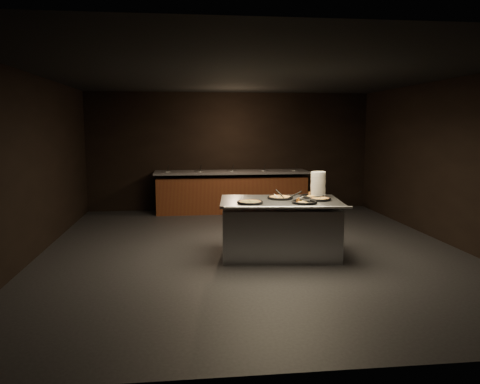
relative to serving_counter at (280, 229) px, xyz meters
The scene contains 11 objects.
room 1.15m from the serving_counter, 135.02° to the left, with size 7.02×8.02×2.92m.
salad_bar 3.96m from the serving_counter, 95.60° to the left, with size 3.70×0.83×1.18m.
serving_counter is the anchor object (origin of this frame).
plate_stack 1.02m from the serving_counter, 23.15° to the left, with size 0.25×0.25×0.41m, color white.
pan_veggie_whole 0.77m from the serving_counter, 152.34° to the right, with size 0.40×0.40×0.04m.
pan_cheese_whole 0.52m from the serving_counter, 78.00° to the left, with size 0.42×0.42×0.04m.
pan_cheese_slices_a 0.79m from the serving_counter, 19.46° to the left, with size 0.40×0.40×0.04m.
pan_cheese_slices_b 0.68m from the serving_counter, 49.17° to the right, with size 0.39×0.39×0.04m.
pan_veggie_slices 0.81m from the serving_counter, ahead, with size 0.35×0.35×0.04m.
server_left 0.55m from the serving_counter, 109.72° to the left, with size 0.23×0.26×0.15m.
server_right 0.64m from the serving_counter, 38.63° to the right, with size 0.34×0.11×0.16m.
Camera 1 is at (-1.11, -7.63, 2.08)m, focal length 35.00 mm.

